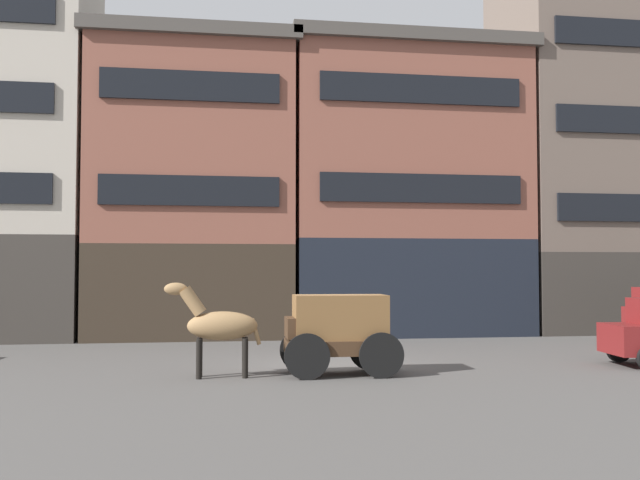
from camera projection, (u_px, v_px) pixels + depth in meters
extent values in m
plane|color=#4C4947|center=(331.00, 366.00, 18.82)|extent=(120.00, 120.00, 0.00)
cube|color=#33281E|center=(192.00, 290.00, 27.94)|extent=(7.73, 5.74, 3.56)
cube|color=brown|center=(193.00, 151.00, 28.19)|extent=(7.73, 5.74, 7.72)
cube|color=#47423D|center=(194.00, 52.00, 28.36)|extent=(8.23, 6.24, 0.50)
cube|color=black|center=(190.00, 191.00, 25.21)|extent=(6.49, 0.12, 1.10)
cube|color=black|center=(191.00, 86.00, 25.38)|extent=(6.49, 0.12, 1.10)
cube|color=black|center=(402.00, 286.00, 29.23)|extent=(9.42, 5.74, 3.81)
cube|color=brown|center=(402.00, 151.00, 29.48)|extent=(9.42, 5.74, 7.66)
cube|color=#47423D|center=(401.00, 57.00, 29.65)|extent=(9.92, 6.24, 0.50)
cube|color=black|center=(422.00, 188.00, 26.50)|extent=(7.91, 0.12, 1.10)
cube|color=black|center=(422.00, 89.00, 26.66)|extent=(7.91, 0.12, 1.10)
cube|color=#38332D|center=(600.00, 291.00, 30.53)|extent=(8.19, 5.74, 3.31)
cube|color=#66564C|center=(596.00, 95.00, 30.91)|extent=(8.19, 5.74, 14.19)
cube|color=black|center=(638.00, 208.00, 27.79)|extent=(6.88, 0.12, 1.10)
cube|color=black|center=(636.00, 120.00, 27.94)|extent=(6.88, 0.12, 1.10)
cube|color=black|center=(635.00, 34.00, 28.09)|extent=(6.88, 0.12, 1.10)
cube|color=#3D2819|center=(340.00, 346.00, 17.24)|extent=(2.72, 1.34, 0.36)
cube|color=brown|center=(340.00, 317.00, 17.28)|extent=(2.31, 1.14, 1.10)
cube|color=#3D2819|center=(294.00, 328.00, 17.12)|extent=(0.42, 1.05, 0.50)
cylinder|color=black|center=(307.00, 357.00, 16.42)|extent=(1.10, 0.10, 1.10)
cylinder|color=black|center=(301.00, 350.00, 17.82)|extent=(1.10, 0.10, 1.10)
cylinder|color=black|center=(382.00, 355.00, 16.65)|extent=(1.10, 0.10, 1.10)
cylinder|color=black|center=(370.00, 349.00, 18.06)|extent=(1.10, 0.10, 1.10)
ellipsoid|color=#937047|center=(222.00, 326.00, 16.84)|extent=(1.71, 0.63, 0.70)
cylinder|color=#937047|center=(192.00, 301.00, 16.77)|extent=(0.67, 0.33, 0.76)
ellipsoid|color=#937047|center=(176.00, 289.00, 16.73)|extent=(0.56, 0.25, 0.30)
cylinder|color=#937047|center=(256.00, 332.00, 16.94)|extent=(0.27, 0.10, 0.65)
cylinder|color=black|center=(199.00, 359.00, 16.56)|extent=(0.14, 0.14, 0.95)
cylinder|color=black|center=(200.00, 357.00, 16.92)|extent=(0.14, 0.14, 0.95)
cylinder|color=black|center=(245.00, 358.00, 16.70)|extent=(0.14, 0.14, 0.95)
cylinder|color=black|center=(245.00, 356.00, 17.06)|extent=(0.14, 0.14, 0.95)
cylinder|color=black|center=(637.00, 334.00, 23.76)|extent=(0.85, 0.25, 0.84)
cylinder|color=black|center=(619.00, 350.00, 19.58)|extent=(0.67, 0.25, 0.66)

